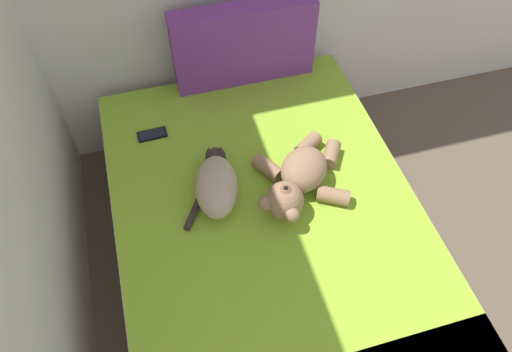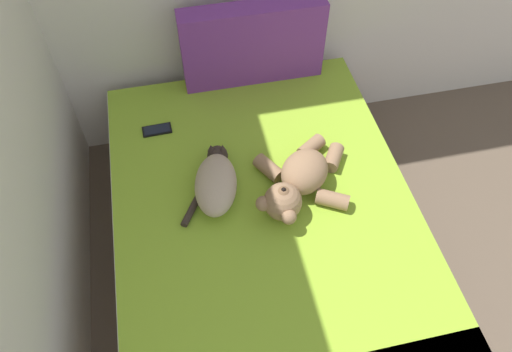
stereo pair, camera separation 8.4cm
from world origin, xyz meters
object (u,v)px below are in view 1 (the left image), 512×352
Objects in this scene: bed at (268,242)px; cell_phone at (152,134)px; patterned_cushion at (244,44)px; teddy_bear at (299,179)px; cat at (216,184)px.

bed is 13.41× the size of cell_phone.
patterned_cushion is at bearing 28.05° from cell_phone.
bed is at bearing -54.44° from cell_phone.
teddy_bear reaches higher than bed.
bed is 0.80m from cell_phone.
cat is 0.83× the size of teddy_bear.
cat is (-0.20, 0.17, 0.33)m from bed.
cell_phone reaches higher than bed.
patterned_cushion reaches higher than teddy_bear.
teddy_bear reaches higher than cell_phone.
teddy_bear is at bearing 28.72° from bed.
patterned_cushion is 0.68m from cell_phone.
bed is at bearing -151.28° from teddy_bear.
teddy_bear is 3.37× the size of cell_phone.
patterned_cushion is 1.80× the size of cat.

